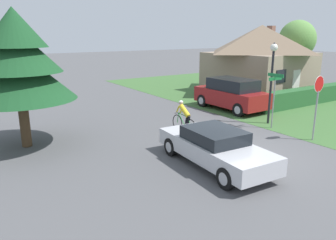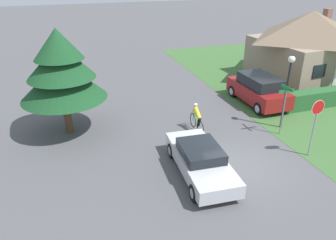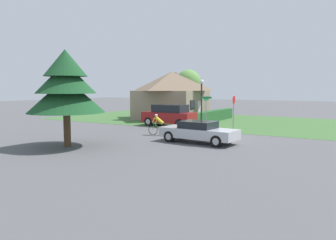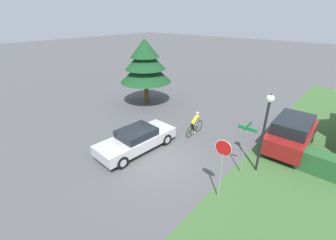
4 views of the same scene
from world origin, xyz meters
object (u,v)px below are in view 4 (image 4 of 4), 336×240
at_px(street_lamp, 266,118).
at_px(street_name_sign, 245,140).
at_px(cyclist, 195,124).
at_px(conifer_tall_near, 145,64).
at_px(sedan_left_lane, 137,140).
at_px(stop_sign, 222,158).
at_px(parked_suv_right, 291,133).

relative_size(street_lamp, street_name_sign, 1.53).
bearing_deg(cyclist, street_name_sign, -114.26).
bearing_deg(conifer_tall_near, sedan_left_lane, -48.64).
relative_size(sedan_left_lane, stop_sign, 1.72).
xyz_separation_m(cyclist, street_lamp, (4.59, -1.11, 2.21)).
relative_size(sedan_left_lane, parked_suv_right, 1.05).
bearing_deg(stop_sign, street_lamp, -103.80).
bearing_deg(cyclist, sedan_left_lane, 158.67).
distance_m(cyclist, parked_suv_right, 5.71).
bearing_deg(sedan_left_lane, street_lamp, -62.61).
distance_m(sedan_left_lane, stop_sign, 5.64).
bearing_deg(sedan_left_lane, street_name_sign, -66.46).
distance_m(street_lamp, conifer_tall_near, 11.62).
bearing_deg(parked_suv_right, street_name_sign, 163.09).
bearing_deg(conifer_tall_near, stop_sign, -29.79).
distance_m(parked_suv_right, street_name_sign, 4.35).
bearing_deg(street_lamp, conifer_tall_near, 164.27).
height_order(parked_suv_right, conifer_tall_near, conifer_tall_near).
distance_m(cyclist, stop_sign, 5.85).
height_order(sedan_left_lane, street_lamp, street_lamp).
distance_m(sedan_left_lane, conifer_tall_near, 8.26).
relative_size(parked_suv_right, conifer_tall_near, 0.84).
relative_size(cyclist, street_name_sign, 0.68).
xyz_separation_m(stop_sign, conifer_tall_near, (-10.62, 6.08, 1.49)).
relative_size(street_name_sign, conifer_tall_near, 0.49).
height_order(sedan_left_lane, street_name_sign, street_name_sign).
bearing_deg(cyclist, conifer_tall_near, 72.36).
height_order(sedan_left_lane, conifer_tall_near, conifer_tall_near).
bearing_deg(cyclist, street_lamp, -104.08).
height_order(cyclist, conifer_tall_near, conifer_tall_near).
bearing_deg(stop_sign, parked_suv_right, -103.60).
relative_size(sedan_left_lane, street_lamp, 1.18).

